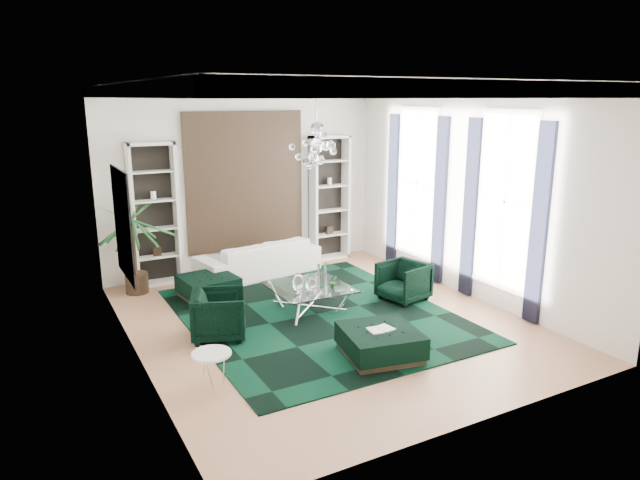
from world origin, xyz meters
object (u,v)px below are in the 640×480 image
palm (133,233)px  sofa (258,258)px  ottoman_front (380,343)px  armchair_left (219,315)px  coffee_table (309,298)px  ottoman_side (208,287)px  side_table (212,371)px  armchair_right (403,281)px

palm → sofa: bearing=-2.3°
sofa → palm: palm is taller
palm → ottoman_front: bearing=-60.9°
armchair_left → ottoman_front: armchair_left is taller
coffee_table → ottoman_side: bearing=133.0°
side_table → armchair_right: bearing=20.1°
armchair_right → ottoman_front: bearing=-55.9°
ottoman_side → side_table: bearing=-106.9°
sofa → ottoman_side: sofa is taller
side_table → ottoman_front: bearing=-5.9°
coffee_table → ottoman_side: size_ratio=1.38×
ottoman_front → palm: (-2.50, 4.50, 0.96)m
coffee_table → side_table: size_ratio=2.58×
armchair_left → side_table: (-0.60, -1.50, -0.13)m
armchair_right → palm: palm is taller
armchair_left → palm: palm is taller
ottoman_side → ottoman_front: 3.82m
armchair_right → side_table: armchair_right is taller
sofa → ottoman_side: 1.60m
sofa → ottoman_side: bearing=23.0°
sofa → armchair_left: bearing=47.4°
ottoman_side → side_table: size_ratio=1.87×
ottoman_front → side_table: size_ratio=2.06×
armchair_left → ottoman_front: size_ratio=0.79×
coffee_table → ottoman_front: 2.10m
coffee_table → ottoman_side: coffee_table is taller
palm → side_table: bearing=-88.7°
armchair_right → ottoman_side: bearing=-131.9°
ottoman_side → side_table: side_table is taller
sofa → armchair_left: (-1.75, -2.65, -0.00)m
palm → coffee_table: bearing=-44.4°
sofa → coffee_table: size_ratio=1.97×
sofa → palm: (-2.45, 0.10, 0.79)m
armchair_left → armchair_right: (3.50, 0.00, -0.01)m
coffee_table → ottoman_front: size_ratio=1.25×
ottoman_front → palm: 5.24m
armchair_left → side_table: size_ratio=1.62×
sofa → ottoman_front: bearing=81.5°
palm → armchair_right: bearing=-33.2°
armchair_right → coffee_table: armchair_right is taller
ottoman_front → side_table: (-2.40, 0.25, 0.03)m
sofa → armchair_left: size_ratio=3.13×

